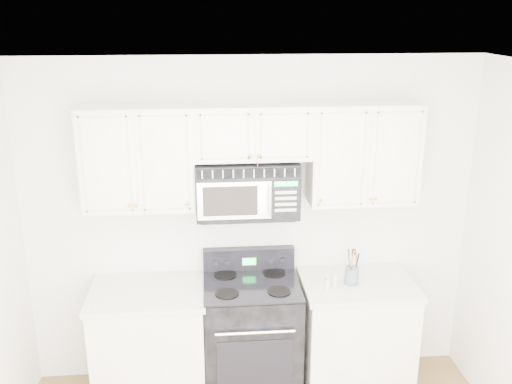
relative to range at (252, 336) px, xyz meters
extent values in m
cube|color=white|center=(0.02, -1.45, 2.12)|extent=(3.50, 3.50, 0.01)
cube|color=white|center=(0.02, 0.30, 0.82)|extent=(3.50, 0.01, 2.60)
cube|color=white|center=(-0.78, -0.01, -0.04)|extent=(0.82, 0.63, 0.88)
cube|color=silver|center=(-0.78, -0.01, 0.42)|extent=(0.86, 0.65, 0.04)
cube|color=white|center=(0.82, -0.01, -0.04)|extent=(0.82, 0.63, 0.88)
cube|color=silver|center=(0.82, -0.01, 0.42)|extent=(0.86, 0.65, 0.04)
cube|color=black|center=(0.82, 0.03, -0.43)|extent=(0.82, 0.55, 0.10)
cube|color=black|center=(0.00, -0.01, -0.02)|extent=(0.72, 0.62, 0.92)
cube|color=black|center=(0.00, -0.32, -0.03)|extent=(0.55, 0.01, 0.38)
cylinder|color=white|center=(0.00, -0.34, 0.24)|extent=(0.57, 0.02, 0.02)
cube|color=black|center=(0.00, -0.01, 0.44)|extent=(0.72, 0.62, 0.02)
cube|color=black|center=(0.00, 0.26, 0.53)|extent=(0.72, 0.08, 0.19)
cube|color=#0BE041|center=(0.00, 0.22, 0.53)|extent=(0.10, 0.00, 0.06)
cube|color=white|center=(-0.80, 0.14, 1.41)|extent=(0.80, 0.33, 0.75)
cube|color=white|center=(0.84, 0.14, 1.41)|extent=(0.80, 0.33, 0.75)
cube|color=white|center=(0.02, 0.14, 1.59)|extent=(0.84, 0.33, 0.39)
sphere|color=gold|center=(-0.82, -0.05, 1.12)|extent=(0.03, 0.03, 0.03)
sphere|color=gold|center=(-0.46, -0.05, 1.12)|extent=(0.03, 0.03, 0.03)
sphere|color=gold|center=(0.50, -0.05, 1.12)|extent=(0.03, 0.03, 0.03)
sphere|color=gold|center=(0.86, -0.05, 1.12)|extent=(0.03, 0.03, 0.03)
sphere|color=gold|center=(-0.01, -0.05, 1.46)|extent=(0.03, 0.03, 0.03)
sphere|color=gold|center=(0.05, -0.05, 1.46)|extent=(0.03, 0.03, 0.03)
cylinder|color=red|center=(0.04, -0.05, 1.41)|extent=(0.00, 0.00, 0.10)
sphere|color=gold|center=(0.04, -0.05, 1.35)|extent=(0.03, 0.03, 0.03)
cube|color=black|center=(-0.02, 0.12, 1.17)|extent=(0.75, 0.37, 0.41)
cube|color=beige|center=(-0.02, -0.06, 1.34)|extent=(0.73, 0.01, 0.07)
cube|color=silver|center=(-0.12, -0.07, 1.14)|extent=(0.52, 0.01, 0.28)
cube|color=black|center=(-0.15, -0.08, 1.14)|extent=(0.39, 0.01, 0.22)
cube|color=black|center=(0.24, -0.07, 1.14)|extent=(0.20, 0.01, 0.28)
cube|color=#0BE041|center=(0.24, -0.08, 1.26)|extent=(0.16, 0.00, 0.03)
cylinder|color=white|center=(0.12, -0.11, 1.14)|extent=(0.02, 0.02, 0.24)
cylinder|color=slate|center=(0.76, -0.04, 0.50)|extent=(0.11, 0.11, 0.13)
cylinder|color=#A86D3C|center=(0.79, -0.04, 0.57)|extent=(0.01, 0.01, 0.23)
cylinder|color=black|center=(0.74, -0.02, 0.58)|extent=(0.01, 0.01, 0.25)
cylinder|color=#A86D3C|center=(0.74, -0.07, 0.59)|extent=(0.01, 0.01, 0.27)
cylinder|color=black|center=(0.79, -0.04, 0.57)|extent=(0.01, 0.01, 0.23)
cylinder|color=#A86D3C|center=(0.74, -0.02, 0.58)|extent=(0.01, 0.01, 0.25)
cylinder|color=black|center=(0.74, -0.07, 0.59)|extent=(0.01, 0.01, 0.27)
cylinder|color=#A86D3C|center=(0.79, -0.04, 0.57)|extent=(0.01, 0.01, 0.23)
cylinder|color=#BCBCBC|center=(0.56, -0.11, 0.47)|extent=(0.04, 0.04, 0.08)
cylinder|color=white|center=(0.56, -0.11, 0.52)|extent=(0.04, 0.04, 0.01)
cylinder|color=#BCBCBC|center=(0.62, -0.07, 0.48)|extent=(0.04, 0.04, 0.08)
cylinder|color=white|center=(0.62, -0.07, 0.53)|extent=(0.04, 0.04, 0.02)
camera|label=1|loc=(-0.31, -3.88, 2.42)|focal=40.00mm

